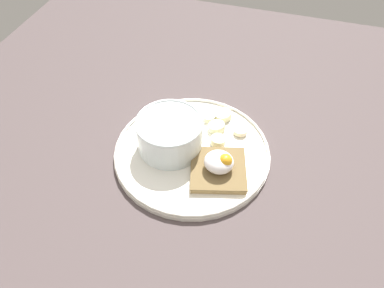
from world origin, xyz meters
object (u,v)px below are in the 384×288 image
toast_slice (218,170)px  banana_slice_back (218,140)px  poached_egg (220,162)px  banana_slice_right (240,131)px  oatmeal_bowl (170,133)px  banana_slice_inner (209,117)px  banana_slice_front (217,127)px  banana_slice_left (223,115)px

toast_slice → banana_slice_back: size_ratio=2.96×
poached_egg → banana_slice_right: poached_egg is taller
oatmeal_bowl → toast_slice: bearing=160.3°
poached_egg → banana_slice_inner: bearing=-67.3°
banana_slice_back → banana_slice_right: bearing=-133.7°
toast_slice → banana_slice_right: size_ratio=3.31×
banana_slice_front → banana_slice_right: banana_slice_front is taller
banana_slice_back → toast_slice: bearing=104.4°
poached_egg → banana_slice_left: 14.74cm
oatmeal_bowl → poached_egg: 11.29cm
poached_egg → banana_slice_front: size_ratio=1.25×
banana_slice_back → oatmeal_bowl: bearing=20.7°
poached_egg → banana_slice_left: bearing=-79.1°
toast_slice → banana_slice_left: bearing=-79.7°
banana_slice_front → banana_slice_left: (-0.41, -3.84, -0.05)cm
banana_slice_left → banana_slice_front: bearing=83.9°
banana_slice_right → banana_slice_inner: 7.40cm
toast_slice → banana_slice_right: 11.02cm
toast_slice → banana_slice_back: 7.25cm
banana_slice_back → banana_slice_left: bearing=-83.8°
banana_slice_left → banana_slice_back: bearing=96.2°
banana_slice_back → banana_slice_inner: banana_slice_back is taller
toast_slice → banana_slice_back: bearing=-75.6°
banana_slice_right → banana_slice_left: bearing=-37.7°
toast_slice → banana_slice_left: size_ratio=2.88×
banana_slice_front → banana_slice_inner: (2.24, -2.50, -0.16)cm
banana_slice_left → banana_slice_back: (-0.79, 7.27, -0.04)cm
oatmeal_bowl → banana_slice_front: size_ratio=2.93×
banana_slice_inner → poached_egg: bearing=112.7°
banana_slice_back → banana_slice_right: 5.30cm
banana_slice_left → banana_slice_right: banana_slice_left is taller
oatmeal_bowl → banana_slice_front: bearing=-138.1°
banana_slice_front → banana_slice_back: 3.63cm
banana_slice_inner → oatmeal_bowl: bearing=60.4°
poached_egg → banana_slice_back: size_ratio=1.29×
poached_egg → banana_slice_front: bearing=-73.1°
banana_slice_front → banana_slice_right: 4.88cm
banana_slice_inner → toast_slice: bearing=112.1°
banana_slice_front → banana_slice_right: bearing=-175.2°
banana_slice_front → oatmeal_bowl: bearing=41.9°
poached_egg → banana_slice_right: (-1.68, -10.87, -2.49)cm
oatmeal_bowl → banana_slice_back: size_ratio=3.03×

